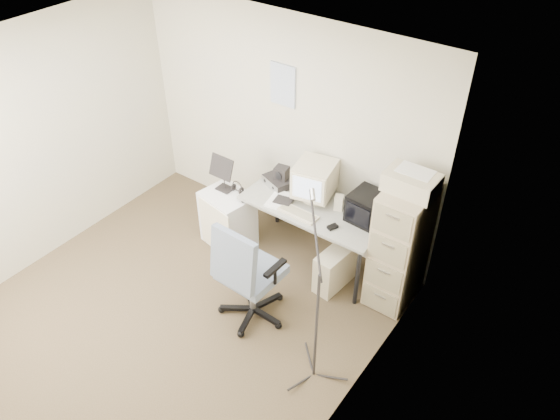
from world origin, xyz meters
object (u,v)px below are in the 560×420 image
Objects in this scene: side_cart at (228,219)px; desk at (314,233)px; office_chair at (251,270)px; filing_cabinet at (400,246)px.

desk is at bearing 29.16° from side_cart.
office_chair is at bearing -92.37° from desk.
side_cart is (-1.87, -0.34, -0.32)m from filing_cabinet.
office_chair is (-0.04, -1.00, 0.22)m from desk.
filing_cabinet reaches higher than side_cart.
office_chair reaches higher than side_cart.
desk is 0.98m from side_cart.
filing_cabinet is 1.93m from side_cart.
filing_cabinet is 1.99× the size of side_cart.
office_chair is 1.15m from side_cart.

